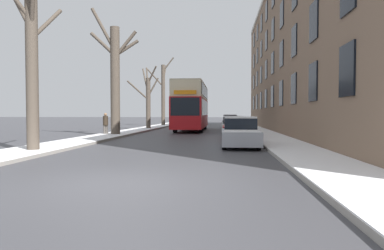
{
  "coord_description": "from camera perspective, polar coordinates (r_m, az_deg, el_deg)",
  "views": [
    {
      "loc": [
        2.41,
        -7.69,
        1.6
      ],
      "look_at": [
        0.0,
        19.14,
        0.73
      ],
      "focal_mm": 32.0,
      "sensor_mm": 36.0,
      "label": 1
    }
  ],
  "objects": [
    {
      "name": "ground_plane",
      "position": [
        8.22,
        -12.21,
        -9.42
      ],
      "size": [
        320.0,
        320.0,
        0.0
      ],
      "primitive_type": "plane",
      "color": "#424247"
    },
    {
      "name": "sidewalk_left",
      "position": [
        61.22,
        -2.27,
        0.44
      ],
      "size": [
        2.34,
        130.0,
        0.16
      ],
      "color": "gray",
      "rests_on": "ground"
    },
    {
      "name": "sidewalk_right",
      "position": [
        60.79,
        8.03,
        0.41
      ],
      "size": [
        2.34,
        130.0,
        0.16
      ],
      "color": "gray",
      "rests_on": "ground"
    },
    {
      "name": "terrace_facade_right",
      "position": [
        31.31,
        21.71,
        11.72
      ],
      "size": [
        9.1,
        44.71,
        14.06
      ],
      "color": "#7A604C",
      "rests_on": "ground"
    },
    {
      "name": "bare_tree_left_0",
      "position": [
        15.43,
        -25.18,
        10.32
      ],
      "size": [
        1.69,
        2.26,
        7.32
      ],
      "color": "#4C4238",
      "rests_on": "ground"
    },
    {
      "name": "bare_tree_left_1",
      "position": [
        25.39,
        -12.73,
        7.95
      ],
      "size": [
        3.36,
        1.16,
        9.17
      ],
      "color": "#4C4238",
      "rests_on": "ground"
    },
    {
      "name": "bare_tree_left_2",
      "position": [
        35.02,
        -7.37,
        4.35
      ],
      "size": [
        3.11,
        2.84,
        6.47
      ],
      "color": "#4C4238",
      "rests_on": "ground"
    },
    {
      "name": "bare_tree_left_3",
      "position": [
        44.99,
        -4.86,
        5.37
      ],
      "size": [
        3.68,
        2.71,
        8.98
      ],
      "color": "#4C4238",
      "rests_on": "ground"
    },
    {
      "name": "double_decker_bus",
      "position": [
        32.78,
        -0.06,
        3.43
      ],
      "size": [
        2.6,
        11.64,
        4.41
      ],
      "color": "red",
      "rests_on": "ground"
    },
    {
      "name": "parked_car_0",
      "position": [
        16.78,
        7.99,
        -1.33
      ],
      "size": [
        1.75,
        4.28,
        1.47
      ],
      "color": "#9EA3AD",
      "rests_on": "ground"
    },
    {
      "name": "parked_car_1",
      "position": [
        22.36,
        7.28,
        -0.56
      ],
      "size": [
        1.69,
        4.43,
        1.43
      ],
      "color": "maroon",
      "rests_on": "ground"
    },
    {
      "name": "parked_car_2",
      "position": [
        27.6,
        6.87,
        -0.11
      ],
      "size": [
        1.83,
        4.36,
        1.44
      ],
      "color": "silver",
      "rests_on": "ground"
    },
    {
      "name": "parked_car_3",
      "position": [
        34.0,
        6.54,
        0.18
      ],
      "size": [
        1.82,
        4.17,
        1.3
      ],
      "color": "silver",
      "rests_on": "ground"
    },
    {
      "name": "parked_car_4",
      "position": [
        39.55,
        6.35,
        0.54
      ],
      "size": [
        1.74,
        4.13,
        1.52
      ],
      "color": "#9EA3AD",
      "rests_on": "ground"
    },
    {
      "name": "oncoming_van",
      "position": [
        53.75,
        1.14,
        1.44
      ],
      "size": [
        1.96,
        4.94,
        2.23
      ],
      "color": "#333842",
      "rests_on": "ground"
    },
    {
      "name": "pedestrian_left_sidewalk",
      "position": [
        25.59,
        -14.22,
        0.27
      ],
      "size": [
        0.36,
        0.36,
        1.67
      ],
      "rotation": [
        0.0,
        0.0,
        3.85
      ],
      "color": "#4C4742",
      "rests_on": "ground"
    }
  ]
}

